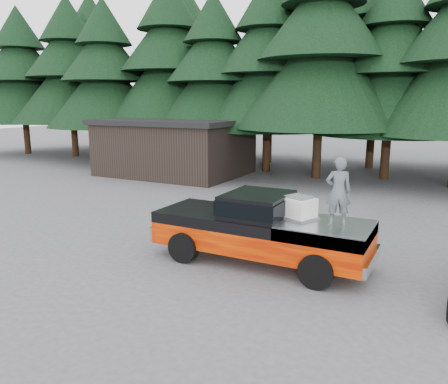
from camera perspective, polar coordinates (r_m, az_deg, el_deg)
The scene contains 7 objects.
ground at distance 12.27m, azimuth -2.74°, elevation -8.94°, with size 120.00×120.00×0.00m, color #474749.
pickup_truck at distance 11.99m, azimuth 4.75°, elevation -6.10°, with size 6.00×2.04×1.33m, color #DE4800, non-canonical shape.
truck_cab at distance 11.77m, azimuth 4.38°, elevation -1.58°, with size 1.66×1.90×0.59m, color black.
air_compressor at distance 11.52m, azimuth 9.70°, elevation -2.15°, with size 0.78×0.65×0.53m, color silver.
man_on_bed at distance 11.03m, azimuth 14.70°, elevation 0.08°, with size 0.62×0.40×1.69m, color #4F5556.
utility_building at distance 26.58m, azimuth -6.40°, elevation 5.93°, with size 8.40×6.40×3.30m.
treeline at distance 27.82m, azimuth 17.20°, elevation 18.27°, with size 60.15×16.05×17.50m.
Camera 1 is at (5.86, -9.87, 4.34)m, focal length 35.00 mm.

